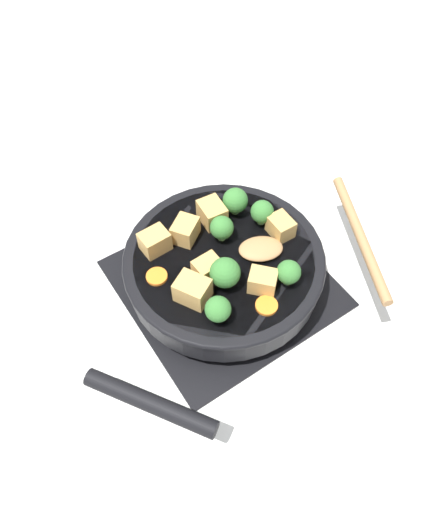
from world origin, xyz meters
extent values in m
plane|color=silver|center=(0.00, 0.00, 0.00)|extent=(2.40, 2.40, 0.00)
cube|color=black|center=(0.00, 0.00, 0.00)|extent=(0.31, 0.31, 0.01)
torus|color=black|center=(0.00, 0.00, 0.02)|extent=(0.24, 0.24, 0.01)
cube|color=black|center=(0.00, 0.00, 0.02)|extent=(0.01, 0.23, 0.01)
cube|color=black|center=(0.00, 0.00, 0.02)|extent=(0.23, 0.01, 0.01)
cylinder|color=black|center=(0.00, 0.00, 0.05)|extent=(0.30, 0.30, 0.05)
cylinder|color=brown|center=(0.00, 0.00, 0.06)|extent=(0.28, 0.28, 0.04)
torus|color=black|center=(0.00, 0.00, 0.07)|extent=(0.31, 0.31, 0.01)
cylinder|color=black|center=(-0.13, 0.20, 0.06)|extent=(0.17, 0.12, 0.02)
ellipsoid|color=#A87A4C|center=(-0.02, -0.05, 0.08)|extent=(0.07, 0.08, 0.01)
cylinder|color=#A87A4C|center=(-0.09, -0.19, 0.08)|extent=(0.23, 0.12, 0.02)
cube|color=tan|center=(0.06, 0.03, 0.09)|extent=(0.05, 0.05, 0.03)
cube|color=tan|center=(-0.04, 0.08, 0.09)|extent=(0.06, 0.05, 0.04)
cube|color=tan|center=(-0.08, -0.01, 0.09)|extent=(0.05, 0.05, 0.03)
cube|color=tan|center=(-0.01, 0.04, 0.09)|extent=(0.03, 0.04, 0.03)
cube|color=tan|center=(-0.01, -0.10, 0.09)|extent=(0.04, 0.03, 0.03)
cube|color=tan|center=(0.07, -0.02, 0.09)|extent=(0.05, 0.04, 0.04)
cube|color=tan|center=(0.07, 0.08, 0.09)|extent=(0.04, 0.04, 0.03)
cylinder|color=#709956|center=(-0.04, 0.03, 0.08)|extent=(0.01, 0.01, 0.01)
sphere|color=#387533|center=(-0.04, 0.03, 0.11)|extent=(0.04, 0.04, 0.04)
cylinder|color=#709956|center=(0.06, -0.06, 0.08)|extent=(0.01, 0.01, 0.01)
sphere|color=#387533|center=(0.06, -0.06, 0.10)|extent=(0.04, 0.04, 0.04)
cylinder|color=#709956|center=(0.03, -0.02, 0.08)|extent=(0.01, 0.01, 0.01)
sphere|color=#387533|center=(0.03, -0.02, 0.10)|extent=(0.04, 0.04, 0.04)
cylinder|color=#709956|center=(-0.09, 0.07, 0.08)|extent=(0.01, 0.01, 0.01)
sphere|color=#387533|center=(-0.09, 0.07, 0.10)|extent=(0.04, 0.04, 0.04)
cylinder|color=#709956|center=(-0.09, -0.05, 0.08)|extent=(0.01, 0.01, 0.01)
sphere|color=#387533|center=(-0.09, -0.05, 0.10)|extent=(0.04, 0.04, 0.04)
cylinder|color=#709956|center=(0.02, -0.09, 0.08)|extent=(0.01, 0.01, 0.01)
sphere|color=#387533|center=(0.02, -0.09, 0.10)|extent=(0.04, 0.04, 0.04)
cylinder|color=orange|center=(-0.11, 0.00, 0.08)|extent=(0.03, 0.03, 0.01)
cylinder|color=orange|center=(0.02, 0.10, 0.08)|extent=(0.03, 0.03, 0.01)
cylinder|color=orange|center=(0.10, -0.05, 0.08)|extent=(0.02, 0.02, 0.01)
camera|label=1|loc=(-0.38, 0.25, 0.68)|focal=35.00mm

